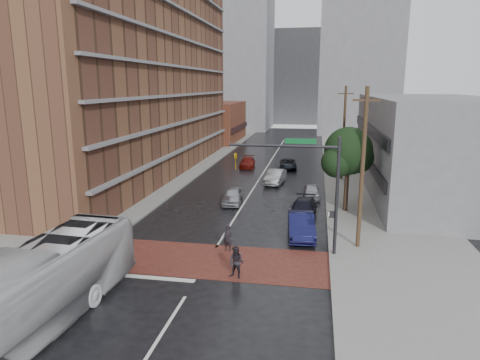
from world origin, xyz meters
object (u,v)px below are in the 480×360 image
at_px(car_parked_mid, 303,209).
at_px(car_parked_far, 312,191).
at_px(pedestrian_b, 236,262).
at_px(suv_travel, 288,164).
at_px(transit_bus, 29,293).
at_px(pedestrian_a, 228,238).
at_px(car_travel_c, 247,162).
at_px(car_parked_near, 301,225).
at_px(car_travel_a, 232,196).
at_px(car_travel_b, 275,177).

height_order(car_parked_mid, car_parked_far, car_parked_mid).
relative_size(pedestrian_b, suv_travel, 0.41).
xyz_separation_m(transit_bus, pedestrian_a, (6.19, 10.16, -0.92)).
height_order(transit_bus, pedestrian_b, transit_bus).
xyz_separation_m(transit_bus, car_travel_c, (2.96, 37.65, -1.14)).
relative_size(suv_travel, car_parked_near, 0.89).
bearing_deg(car_parked_far, suv_travel, 99.36).
bearing_deg(car_travel_a, pedestrian_a, -85.13).
bearing_deg(car_parked_mid, car_parked_near, -86.59).
height_order(transit_bus, car_parked_far, transit_bus).
bearing_deg(transit_bus, suv_travel, 81.14).
distance_m(car_travel_a, car_parked_far, 7.42).
bearing_deg(car_travel_b, car_travel_c, 123.94).
xyz_separation_m(car_travel_c, car_parked_mid, (7.59, -19.64, 0.06)).
distance_m(transit_bus, car_parked_far, 26.47).
distance_m(car_travel_b, suv_travel, 8.41).
bearing_deg(transit_bus, car_parked_mid, 62.86).
distance_m(transit_bus, suv_travel, 38.40).
relative_size(car_travel_a, car_parked_far, 1.13).
relative_size(car_travel_a, car_travel_c, 0.95).
relative_size(car_travel_a, car_parked_near, 0.84).
xyz_separation_m(transit_bus, car_parked_mid, (10.55, 18.01, -1.09)).
distance_m(pedestrian_a, car_parked_mid, 8.98).
bearing_deg(car_travel_c, car_travel_a, -89.19).
relative_size(car_parked_mid, car_parked_far, 1.30).
bearing_deg(suv_travel, car_parked_near, -89.29).
bearing_deg(pedestrian_b, car_travel_a, 119.02).
height_order(pedestrian_b, car_parked_far, pedestrian_b).
bearing_deg(car_parked_far, car_parked_mid, -98.51).
bearing_deg(car_travel_a, transit_bus, -106.59).
bearing_deg(transit_bus, car_parked_near, 55.28).
bearing_deg(car_travel_b, transit_bus, -97.03).
height_order(pedestrian_b, car_parked_near, pedestrian_b).
height_order(pedestrian_b, car_travel_a, pedestrian_b).
bearing_deg(car_parked_mid, car_travel_c, 114.54).
bearing_deg(car_travel_b, suv_travel, 91.82).
bearing_deg(car_parked_mid, pedestrian_a, -115.63).
height_order(transit_bus, car_parked_near, transit_bus).
bearing_deg(transit_bus, car_travel_a, 81.49).
relative_size(car_travel_b, car_parked_far, 1.23).
relative_size(pedestrian_a, car_travel_a, 0.41).
bearing_deg(car_parked_near, car_travel_b, 96.34).
relative_size(car_travel_b, suv_travel, 1.03).
distance_m(car_travel_a, car_travel_c, 16.78).
xyz_separation_m(transit_bus, car_parked_near, (10.55, 13.53, -0.97)).
bearing_deg(pedestrian_a, car_parked_far, 85.39).
relative_size(car_travel_c, car_parked_near, 0.89).
distance_m(suv_travel, car_parked_near, 24.13).
relative_size(pedestrian_b, car_parked_near, 0.36).
relative_size(car_travel_c, suv_travel, 1.00).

